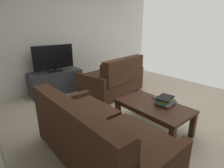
{
  "coord_description": "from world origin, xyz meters",
  "views": [
    {
      "loc": [
        -1.75,
        2.31,
        1.56
      ],
      "look_at": [
        0.07,
        0.78,
        0.76
      ],
      "focal_mm": 28.75,
      "sensor_mm": 36.0,
      "label": 1
    }
  ],
  "objects_px": {
    "book_stack": "(165,101)",
    "tv_remote": "(157,98)",
    "loveseat_near": "(114,79)",
    "flat_tv": "(54,58)",
    "sofa_main": "(95,136)",
    "coffee_table": "(153,108)",
    "tv_stand": "(56,82)"
  },
  "relations": [
    {
      "from": "book_stack",
      "to": "tv_remote",
      "type": "bearing_deg",
      "value": -21.94
    },
    {
      "from": "sofa_main",
      "to": "loveseat_near",
      "type": "distance_m",
      "value": 2.21
    },
    {
      "from": "coffee_table",
      "to": "sofa_main",
      "type": "bearing_deg",
      "value": 90.98
    },
    {
      "from": "book_stack",
      "to": "tv_remote",
      "type": "distance_m",
      "value": 0.23
    },
    {
      "from": "tv_remote",
      "to": "coffee_table",
      "type": "bearing_deg",
      "value": 116.34
    },
    {
      "from": "coffee_table",
      "to": "tv_remote",
      "type": "height_order",
      "value": "tv_remote"
    },
    {
      "from": "sofa_main",
      "to": "tv_stand",
      "type": "xyz_separation_m",
      "value": [
        2.46,
        -0.6,
        -0.09
      ]
    },
    {
      "from": "loveseat_near",
      "to": "coffee_table",
      "type": "distance_m",
      "value": 1.59
    },
    {
      "from": "sofa_main",
      "to": "book_stack",
      "type": "height_order",
      "value": "sofa_main"
    },
    {
      "from": "tv_remote",
      "to": "tv_stand",
      "type": "bearing_deg",
      "value": 16.63
    },
    {
      "from": "tv_stand",
      "to": "sofa_main",
      "type": "bearing_deg",
      "value": 166.22
    },
    {
      "from": "flat_tv",
      "to": "coffee_table",
      "type": "bearing_deg",
      "value": -168.86
    },
    {
      "from": "loveseat_near",
      "to": "flat_tv",
      "type": "bearing_deg",
      "value": 46.61
    },
    {
      "from": "sofa_main",
      "to": "tv_stand",
      "type": "bearing_deg",
      "value": -13.78
    },
    {
      "from": "tv_stand",
      "to": "tv_remote",
      "type": "distance_m",
      "value": 2.44
    },
    {
      "from": "sofa_main",
      "to": "coffee_table",
      "type": "bearing_deg",
      "value": -89.02
    },
    {
      "from": "tv_stand",
      "to": "book_stack",
      "type": "bearing_deg",
      "value": -166.38
    },
    {
      "from": "flat_tv",
      "to": "book_stack",
      "type": "height_order",
      "value": "flat_tv"
    },
    {
      "from": "sofa_main",
      "to": "book_stack",
      "type": "xyz_separation_m",
      "value": [
        -0.08,
        -1.22,
        0.12
      ]
    },
    {
      "from": "tv_remote",
      "to": "sofa_main",
      "type": "bearing_deg",
      "value": 95.51
    },
    {
      "from": "coffee_table",
      "to": "flat_tv",
      "type": "distance_m",
      "value": 2.54
    },
    {
      "from": "flat_tv",
      "to": "book_stack",
      "type": "relative_size",
      "value": 2.85
    },
    {
      "from": "loveseat_near",
      "to": "tv_stand",
      "type": "bearing_deg",
      "value": 46.63
    },
    {
      "from": "tv_remote",
      "to": "loveseat_near",
      "type": "bearing_deg",
      "value": -12.1
    },
    {
      "from": "sofa_main",
      "to": "flat_tv",
      "type": "relative_size",
      "value": 1.92
    },
    {
      "from": "sofa_main",
      "to": "book_stack",
      "type": "relative_size",
      "value": 5.48
    },
    {
      "from": "coffee_table",
      "to": "flat_tv",
      "type": "bearing_deg",
      "value": 11.14
    },
    {
      "from": "sofa_main",
      "to": "tv_remote",
      "type": "distance_m",
      "value": 1.31
    },
    {
      "from": "sofa_main",
      "to": "tv_stand",
      "type": "distance_m",
      "value": 2.54
    },
    {
      "from": "coffee_table",
      "to": "tv_remote",
      "type": "relative_size",
      "value": 6.91
    },
    {
      "from": "loveseat_near",
      "to": "flat_tv",
      "type": "relative_size",
      "value": 1.68
    },
    {
      "from": "coffee_table",
      "to": "book_stack",
      "type": "relative_size",
      "value": 3.38
    }
  ]
}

